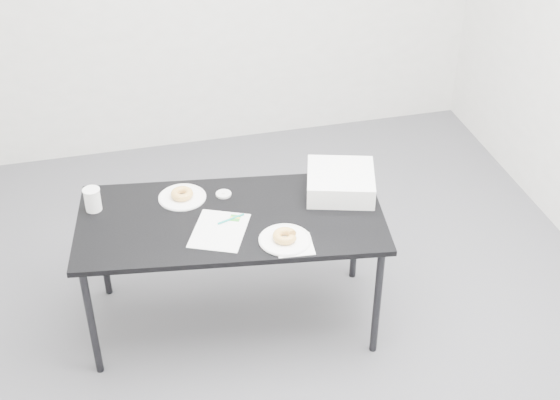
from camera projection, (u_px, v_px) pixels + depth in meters
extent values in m
plane|color=#4B4B50|center=(261.00, 323.00, 4.19)|extent=(4.00, 4.00, 0.00)
cube|color=black|center=(231.00, 219.00, 3.83)|extent=(1.59, 0.91, 0.03)
cylinder|color=black|center=(91.00, 322.00, 3.72)|extent=(0.04, 0.04, 0.66)
cylinder|color=black|center=(102.00, 246.00, 4.21)|extent=(0.04, 0.04, 0.66)
cylinder|color=black|center=(377.00, 302.00, 3.84)|extent=(0.04, 0.04, 0.66)
cylinder|color=black|center=(355.00, 230.00, 4.32)|extent=(0.04, 0.04, 0.66)
cube|color=white|center=(219.00, 230.00, 3.73)|extent=(0.35, 0.38, 0.00)
cube|color=green|center=(235.00, 218.00, 3.81)|extent=(0.07, 0.07, 0.00)
cylinder|color=#0C8C7E|center=(231.00, 219.00, 3.79)|extent=(0.14, 0.06, 0.01)
cube|color=white|center=(294.00, 245.00, 3.63)|extent=(0.19, 0.19, 0.00)
cylinder|color=white|center=(285.00, 240.00, 3.66)|extent=(0.25, 0.25, 0.01)
torus|color=#E09647|center=(285.00, 236.00, 3.65)|extent=(0.14, 0.14, 0.04)
cylinder|color=white|center=(182.00, 197.00, 3.95)|extent=(0.24, 0.24, 0.01)
torus|color=#E09647|center=(182.00, 194.00, 3.94)|extent=(0.14, 0.14, 0.04)
cylinder|color=white|center=(93.00, 199.00, 3.84)|extent=(0.08, 0.08, 0.12)
cylinder|color=silver|center=(224.00, 194.00, 3.98)|extent=(0.08, 0.08, 0.01)
cube|color=white|center=(340.00, 182.00, 3.97)|extent=(0.42, 0.42, 0.11)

